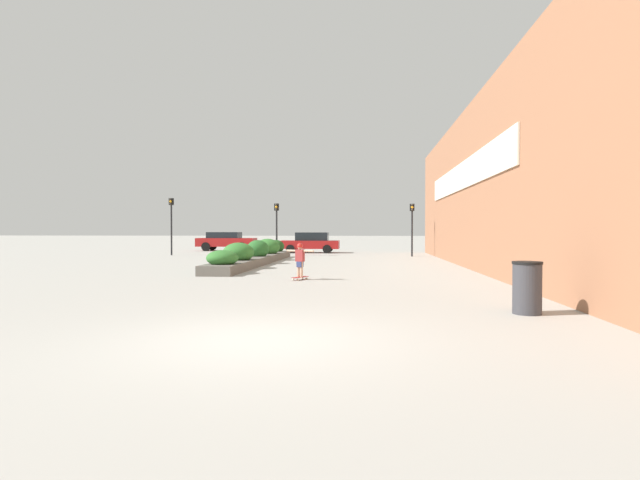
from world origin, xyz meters
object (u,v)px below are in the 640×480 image
(car_center_left, at_px, (311,242))
(traffic_light_right, at_px, (412,220))
(traffic_light_left, at_px, (277,220))
(trash_bin, at_px, (527,288))
(skateboard, at_px, (300,278))
(car_center_right, at_px, (226,241))
(skateboarder, at_px, (300,256))
(traffic_light_far_left, at_px, (171,217))
(car_leftmost, at_px, (489,242))

(car_center_left, xyz_separation_m, traffic_light_right, (6.93, -4.61, 1.50))
(traffic_light_left, bearing_deg, traffic_light_right, 0.99)
(traffic_light_right, bearing_deg, trash_bin, -89.25)
(skateboard, distance_m, trash_bin, 8.20)
(trash_bin, distance_m, car_center_right, 32.65)
(skateboarder, relative_size, traffic_light_left, 0.33)
(car_center_right, distance_m, traffic_light_right, 16.12)
(traffic_light_left, relative_size, traffic_light_far_left, 0.89)
(car_center_right, height_order, traffic_light_left, traffic_light_left)
(skateboard, relative_size, trash_bin, 0.75)
(traffic_light_far_left, bearing_deg, car_center_left, 26.69)
(car_leftmost, distance_m, traffic_light_far_left, 23.27)
(skateboard, bearing_deg, traffic_light_left, 129.18)
(car_center_left, xyz_separation_m, car_center_right, (-7.22, 2.99, 0.04))
(skateboard, bearing_deg, car_center_left, 121.48)
(car_center_right, bearing_deg, car_leftmost, 88.99)
(car_center_right, relative_size, traffic_light_far_left, 1.24)
(car_center_left, bearing_deg, traffic_light_left, 160.75)
(skateboard, bearing_deg, skateboarder, 119.59)
(skateboarder, distance_m, car_leftmost, 25.39)
(car_leftmost, bearing_deg, skateboarder, 153.29)
(trash_bin, bearing_deg, skateboarder, 130.32)
(car_center_left, relative_size, car_center_right, 0.92)
(skateboard, distance_m, skateboarder, 0.70)
(traffic_light_far_left, bearing_deg, car_center_right, 78.08)
(trash_bin, height_order, car_center_left, car_center_left)
(car_center_left, bearing_deg, traffic_light_right, -123.62)
(traffic_light_left, bearing_deg, car_center_left, 70.75)
(skateboarder, xyz_separation_m, car_center_left, (-1.92, 20.05, 0.00))
(trash_bin, relative_size, car_leftmost, 0.22)
(skateboarder, bearing_deg, skateboard, -60.41)
(car_center_left, height_order, car_center_right, car_center_right)
(trash_bin, xyz_separation_m, traffic_light_left, (-8.88, 21.54, 1.79))
(trash_bin, xyz_separation_m, car_center_left, (-7.22, 26.30, 0.26))
(skateboarder, xyz_separation_m, traffic_light_far_left, (-10.70, 15.64, 1.77))
(car_center_left, height_order, traffic_light_left, traffic_light_left)
(skateboard, bearing_deg, trash_bin, -23.67)
(car_leftmost, height_order, car_center_right, car_center_right)
(car_center_left, xyz_separation_m, traffic_light_far_left, (-8.78, -4.41, 1.77))
(skateboard, xyz_separation_m, traffic_light_left, (-3.58, 15.30, 2.23))
(traffic_light_right, bearing_deg, skateboard, -107.98)
(trash_bin, relative_size, traffic_light_left, 0.30)
(trash_bin, xyz_separation_m, car_center_right, (-14.43, 29.29, 0.29))
(trash_bin, distance_m, car_leftmost, 29.57)
(car_leftmost, relative_size, traffic_light_right, 1.39)
(traffic_light_right, bearing_deg, car_center_left, 146.38)
(traffic_light_right, relative_size, traffic_light_far_left, 0.88)
(traffic_light_right, bearing_deg, car_leftmost, 48.52)
(car_leftmost, height_order, traffic_light_left, traffic_light_left)
(car_center_right, relative_size, traffic_light_right, 1.41)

